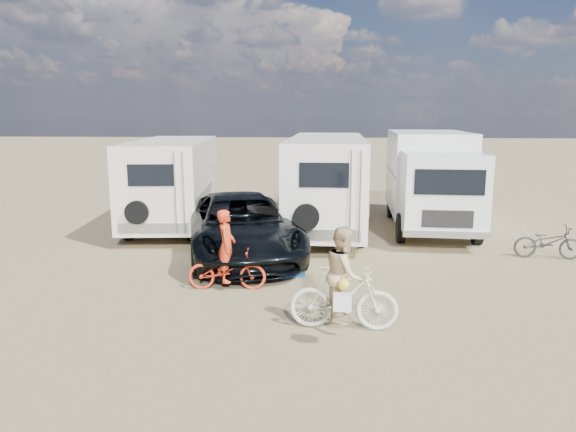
# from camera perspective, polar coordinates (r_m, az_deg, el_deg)

# --- Properties ---
(ground) EXTENTS (140.00, 140.00, 0.00)m
(ground) POSITION_cam_1_polar(r_m,az_deg,el_deg) (10.61, 2.25, -9.28)
(ground) COLOR #948058
(ground) RESTS_ON ground
(rv_main) EXTENTS (2.41, 7.34, 2.93)m
(rv_main) POSITION_cam_1_polar(r_m,az_deg,el_deg) (16.82, 4.16, 3.42)
(rv_main) COLOR white
(rv_main) RESTS_ON ground
(rv_left) EXTENTS (2.83, 6.34, 2.81)m
(rv_left) POSITION_cam_1_polar(r_m,az_deg,el_deg) (17.61, -12.24, 3.35)
(rv_left) COLOR white
(rv_left) RESTS_ON ground
(box_truck) EXTENTS (2.67, 6.38, 3.06)m
(box_truck) POSITION_cam_1_polar(r_m,az_deg,el_deg) (17.39, 15.05, 3.55)
(box_truck) COLOR silver
(box_truck) RESTS_ON ground
(dark_suv) EXTENTS (4.16, 6.27, 1.60)m
(dark_suv) POSITION_cam_1_polar(r_m,az_deg,el_deg) (13.78, -5.10, -1.08)
(dark_suv) COLOR black
(dark_suv) RESTS_ON ground
(bike_man) EXTENTS (1.67, 0.66, 0.86)m
(bike_man) POSITION_cam_1_polar(r_m,az_deg,el_deg) (11.33, -6.56, -5.71)
(bike_man) COLOR red
(bike_man) RESTS_ON ground
(bike_woman) EXTENTS (1.90, 0.65, 1.12)m
(bike_woman) POSITION_cam_1_polar(r_m,az_deg,el_deg) (9.25, 5.97, -8.73)
(bike_woman) COLOR beige
(bike_woman) RESTS_ON ground
(rider_man) EXTENTS (0.39, 0.58, 1.53)m
(rider_man) POSITION_cam_1_polar(r_m,az_deg,el_deg) (11.24, -6.59, -4.08)
(rider_man) COLOR red
(rider_man) RESTS_ON ground
(rider_woman) EXTENTS (0.67, 0.83, 1.63)m
(rider_woman) POSITION_cam_1_polar(r_m,az_deg,el_deg) (9.17, 6.00, -7.23)
(rider_woman) COLOR tan
(rider_woman) RESTS_ON ground
(bike_parked) EXTENTS (1.70, 0.76, 0.86)m
(bike_parked) POSITION_cam_1_polar(r_m,az_deg,el_deg) (15.12, 26.07, -2.53)
(bike_parked) COLOR #232523
(bike_parked) RESTS_ON ground
(cooler) EXTENTS (0.72, 0.61, 0.49)m
(cooler) POSITION_cam_1_polar(r_m,az_deg,el_deg) (12.24, 0.18, -5.27)
(cooler) COLOR navy
(cooler) RESTS_ON ground
(crate) EXTENTS (0.60, 0.60, 0.37)m
(crate) POSITION_cam_1_polar(r_m,az_deg,el_deg) (14.26, 6.25, -3.23)
(crate) COLOR #908451
(crate) RESTS_ON ground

